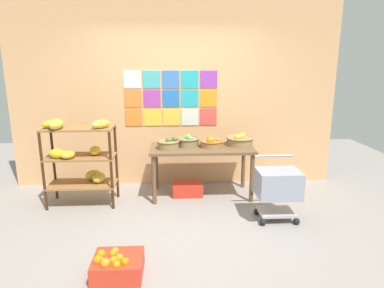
# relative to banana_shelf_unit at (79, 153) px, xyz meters

# --- Properties ---
(ground) EXTENTS (9.06, 9.06, 0.00)m
(ground) POSITION_rel_banana_shelf_unit_xyz_m (1.29, -0.75, -0.73)
(ground) COLOR gray
(back_wall_with_art) EXTENTS (5.04, 0.07, 2.88)m
(back_wall_with_art) POSITION_rel_banana_shelf_unit_xyz_m (1.29, 0.81, 0.71)
(back_wall_with_art) COLOR #E5A970
(back_wall_with_art) RESTS_ON ground
(banana_shelf_unit) EXTENTS (0.92, 0.53, 1.21)m
(banana_shelf_unit) POSITION_rel_banana_shelf_unit_xyz_m (0.00, 0.00, 0.00)
(banana_shelf_unit) COLOR #3F230F
(banana_shelf_unit) RESTS_ON ground
(display_table) EXTENTS (1.48, 0.70, 0.74)m
(display_table) POSITION_rel_banana_shelf_unit_xyz_m (1.67, 0.23, -0.09)
(display_table) COLOR brown
(display_table) RESTS_ON ground
(fruit_basket_back_right) EXTENTS (0.32, 0.32, 0.16)m
(fruit_basket_back_right) POSITION_rel_banana_shelf_unit_xyz_m (1.20, 0.17, 0.07)
(fruit_basket_back_right) COLOR olive
(fruit_basket_back_right) RESTS_ON display_table
(fruit_basket_right) EXTENTS (0.41, 0.41, 0.19)m
(fruit_basket_right) POSITION_rel_banana_shelf_unit_xyz_m (2.23, 0.31, 0.08)
(fruit_basket_right) COLOR #94774D
(fruit_basket_right) RESTS_ON display_table
(fruit_basket_centre) EXTENTS (0.34, 0.34, 0.17)m
(fruit_basket_centre) POSITION_rel_banana_shelf_unit_xyz_m (1.47, 0.31, 0.08)
(fruit_basket_centre) COLOR olive
(fruit_basket_centre) RESTS_ON display_table
(fruit_basket_left) EXTENTS (0.33, 0.33, 0.16)m
(fruit_basket_left) POSITION_rel_banana_shelf_unit_xyz_m (1.81, 0.22, 0.07)
(fruit_basket_left) COLOR #A56F3F
(fruit_basket_left) RESTS_ON display_table
(produce_crate_under_table) EXTENTS (0.44, 0.29, 0.19)m
(produce_crate_under_table) POSITION_rel_banana_shelf_unit_xyz_m (1.47, 0.24, -0.63)
(produce_crate_under_table) COLOR red
(produce_crate_under_table) RESTS_ON ground
(orange_crate_foreground) EXTENTS (0.45, 0.39, 0.24)m
(orange_crate_foreground) POSITION_rel_banana_shelf_unit_xyz_m (0.74, -1.66, -0.62)
(orange_crate_foreground) COLOR red
(orange_crate_foreground) RESTS_ON ground
(shopping_cart) EXTENTS (0.52, 0.45, 0.77)m
(shopping_cart) POSITION_rel_banana_shelf_unit_xyz_m (2.54, -0.61, -0.28)
(shopping_cart) COLOR black
(shopping_cart) RESTS_ON ground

